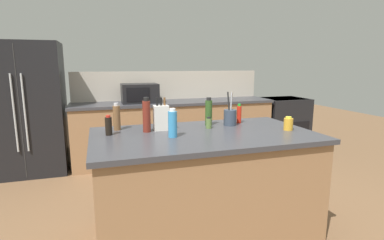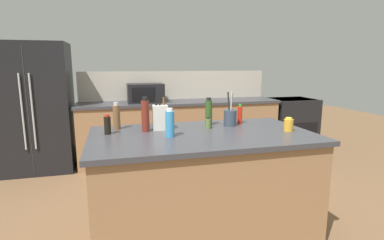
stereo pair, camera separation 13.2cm
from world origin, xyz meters
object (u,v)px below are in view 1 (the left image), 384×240
(vinegar_bottle, at_px, (147,116))
(utensil_crock, at_px, (230,117))
(range_oven, at_px, (283,123))
(spice_jar_oregano, at_px, (209,123))
(olive_oil_bottle, at_px, (209,112))
(pepper_grinder, at_px, (117,117))
(refrigerator, at_px, (26,109))
(dish_soap_bottle, at_px, (173,124))
(microwave, at_px, (140,93))
(hot_sauce_bottle, at_px, (239,114))
(honey_jar, at_px, (288,124))
(knife_block, at_px, (161,117))
(soy_sauce_bottle, at_px, (109,126))

(vinegar_bottle, bearing_deg, utensil_crock, 3.11)
(range_oven, height_order, spice_jar_oregano, spice_jar_oregano)
(olive_oil_bottle, relative_size, pepper_grinder, 1.11)
(refrigerator, height_order, vinegar_bottle, refrigerator)
(vinegar_bottle, bearing_deg, refrigerator, 123.17)
(olive_oil_bottle, bearing_deg, vinegar_bottle, -170.27)
(refrigerator, relative_size, dish_soap_bottle, 7.75)
(microwave, height_order, hot_sauce_bottle, microwave)
(olive_oil_bottle, bearing_deg, utensil_crock, -17.24)
(honey_jar, relative_size, vinegar_bottle, 0.40)
(dish_soap_bottle, relative_size, hot_sauce_bottle, 1.22)
(dish_soap_bottle, height_order, vinegar_bottle, vinegar_bottle)
(microwave, distance_m, utensil_crock, 2.05)
(olive_oil_bottle, height_order, spice_jar_oregano, olive_oil_bottle)
(hot_sauce_bottle, bearing_deg, utensil_crock, -150.09)
(microwave, bearing_deg, pepper_grinder, -103.76)
(knife_block, height_order, utensil_crock, utensil_crock)
(soy_sauce_bottle, bearing_deg, dish_soap_bottle, -24.80)
(refrigerator, relative_size, vinegar_bottle, 6.02)
(vinegar_bottle, bearing_deg, range_oven, 36.14)
(olive_oil_bottle, xyz_separation_m, pepper_grinder, (-0.85, 0.05, -0.01))
(range_oven, xyz_separation_m, olive_oil_bottle, (-2.14, -1.90, 0.60))
(range_oven, xyz_separation_m, honey_jar, (-1.54, -2.31, 0.53))
(knife_block, relative_size, honey_jar, 2.41)
(utensil_crock, bearing_deg, refrigerator, 136.82)
(microwave, bearing_deg, hot_sauce_bottle, -69.08)
(range_oven, bearing_deg, utensil_crock, -134.75)
(olive_oil_bottle, distance_m, honey_jar, 0.73)
(microwave, distance_m, spice_jar_oregano, 2.06)
(refrigerator, bearing_deg, pepper_grinder, -59.87)
(range_oven, relative_size, knife_block, 3.17)
(pepper_grinder, distance_m, hot_sauce_bottle, 1.18)
(honey_jar, height_order, hot_sauce_bottle, hot_sauce_bottle)
(refrigerator, xyz_separation_m, soy_sauce_bottle, (1.03, -2.08, 0.11))
(microwave, height_order, soy_sauce_bottle, microwave)
(spice_jar_oregano, distance_m, soy_sauce_bottle, 0.88)
(microwave, height_order, dish_soap_bottle, microwave)
(olive_oil_bottle, bearing_deg, knife_block, -171.48)
(range_oven, distance_m, utensil_crock, 2.82)
(utensil_crock, bearing_deg, vinegar_bottle, -176.89)
(hot_sauce_bottle, bearing_deg, refrigerator, 139.63)
(range_oven, distance_m, hot_sauce_bottle, 2.68)
(spice_jar_oregano, bearing_deg, pepper_grinder, 167.50)
(soy_sauce_bottle, bearing_deg, pepper_grinder, 66.47)
(knife_block, distance_m, utensil_crock, 0.67)
(hot_sauce_bottle, xyz_separation_m, spice_jar_oregano, (-0.37, -0.14, -0.04))
(honey_jar, distance_m, dish_soap_bottle, 1.04)
(olive_oil_bottle, height_order, pepper_grinder, olive_oil_bottle)
(honey_jar, bearing_deg, knife_block, 162.60)
(olive_oil_bottle, relative_size, honey_jar, 2.22)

